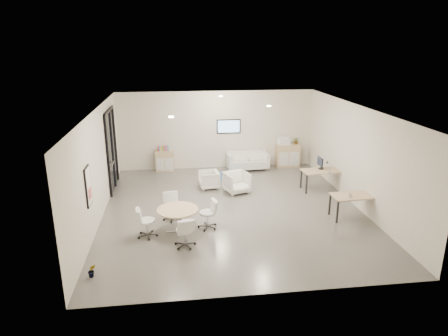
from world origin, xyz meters
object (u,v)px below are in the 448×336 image
sideboard_right (288,155)px  armchair_right (237,182)px  desk_rear (322,172)px  desk_front (355,197)px  sideboard_left (165,161)px  armchair_left (209,179)px  round_table (178,212)px  loveseat (247,161)px

sideboard_right → armchair_right: (-2.61, -2.78, -0.08)m
desk_rear → desk_front: desk_rear is taller
sideboard_left → sideboard_right: sideboard_right is taller
sideboard_right → desk_front: (0.55, -5.31, 0.17)m
sideboard_left → armchair_left: size_ratio=1.21×
sideboard_left → armchair_left: sideboard_left is taller
desk_front → round_table: 5.28m
sideboard_right → armchair_left: sideboard_right is taller
armchair_right → round_table: (-2.11, -2.83, 0.20)m
sideboard_left → loveseat: sideboard_left is taller
armchair_right → loveseat: bearing=54.1°
loveseat → desk_front: bearing=-68.3°
armchair_left → sideboard_right: bearing=116.3°
desk_rear → round_table: bearing=-157.4°
loveseat → round_table: (-2.96, -5.44, 0.26)m
desk_rear → desk_front: bearing=-92.0°
desk_front → armchair_right: bearing=138.1°
armchair_right → desk_front: (3.16, -2.53, 0.25)m
sideboard_left → round_table: sideboard_left is taller
sideboard_left → round_table: (0.44, -5.64, 0.19)m
armchair_left → desk_rear: 4.05m
desk_rear → round_table: (-5.15, -2.69, -0.06)m
sideboard_left → desk_rear: sideboard_left is taller
round_table → loveseat: bearing=61.4°
sideboard_right → desk_front: size_ratio=0.68×
sideboard_left → sideboard_right: (5.16, -0.04, 0.06)m
sideboard_left → armchair_left: (1.61, -2.25, -0.07)m
desk_front → round_table: bearing=179.9°
sideboard_left → sideboard_right: size_ratio=0.87×
loveseat → desk_front: size_ratio=1.20×
sideboard_right → round_table: sideboard_right is taller
loveseat → armchair_right: 2.75m
sideboard_left → desk_rear: bearing=-27.9°
desk_rear → sideboard_right: bearing=93.3°
sideboard_right → loveseat: size_ratio=0.57×
sideboard_left → armchair_left: 2.77m
sideboard_right → desk_rear: (0.42, -2.92, 0.18)m
sideboard_left → loveseat: size_ratio=0.49×
loveseat → desk_rear: size_ratio=1.16×
desk_front → sideboard_left: bearing=133.6°
armchair_right → desk_rear: (3.04, -0.14, 0.26)m
loveseat → desk_front: (2.31, -5.14, 0.31)m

